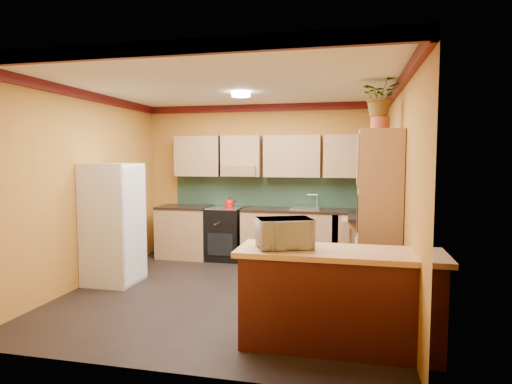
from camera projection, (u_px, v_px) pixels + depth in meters
The scene contains 15 objects.
room_shell at pixel (237, 134), 5.71m from camera, with size 4.24×4.24×2.72m.
base_cabinets_back at pixel (260, 236), 7.32m from camera, with size 3.65×0.60×0.88m, color tan.
countertop_back at pixel (260, 209), 7.28m from camera, with size 3.65×0.62×0.04m, color black.
stove at pixel (225, 233), 7.45m from camera, with size 0.58×0.58×0.91m, color black.
kettle at pixel (230, 203), 7.34m from camera, with size 0.17×0.17×0.18m, color #AE0B0C, non-canonical shape.
sink at pixel (306, 208), 7.11m from camera, with size 0.48×0.40×0.03m, color silver.
base_cabinets_right at pixel (369, 249), 6.30m from camera, with size 0.60×0.80×0.88m, color tan.
countertop_right at pixel (370, 218), 6.26m from camera, with size 0.62×0.80×0.04m, color black.
fridge at pixel (113, 224), 6.03m from camera, with size 0.68×0.66×1.70m, color white.
pantry at pixel (378, 219), 5.13m from camera, with size 0.48×0.90×2.10m, color tan.
fern_pot at pixel (380, 124), 5.09m from camera, with size 0.22×0.22×0.16m, color #A74528.
fern at pixel (381, 97), 5.06m from camera, with size 0.43×0.37×0.48m, color tan.
breakfast_bar at pixel (339, 302), 3.99m from camera, with size 1.80×0.55×0.88m, color #451910.
bar_top at pixel (339, 253), 3.95m from camera, with size 1.90×0.65×0.05m, color tan.
microwave at pixel (284, 233), 4.05m from camera, with size 0.51×0.34×0.28m, color white.
Camera 1 is at (1.53, -5.27, 1.79)m, focal length 30.00 mm.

